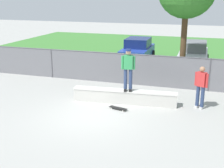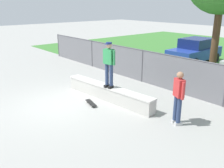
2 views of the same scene
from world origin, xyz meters
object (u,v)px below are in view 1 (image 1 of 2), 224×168
concrete_ledge (124,96)px  skateboarder (128,68)px  skateboard (118,108)px  car_blue (138,50)px  bystander (201,86)px  car_silver (193,54)px

concrete_ledge → skateboarder: bearing=-25.4°
skateboard → car_blue: size_ratio=0.19×
concrete_ledge → bystander: 3.30m
concrete_ledge → car_silver: 8.80m
skateboard → car_silver: size_ratio=0.19×
concrete_ledge → skateboard: (-0.03, -0.87, -0.23)m
skateboarder → skateboard: (-0.20, -0.79, -1.57)m
concrete_ledge → bystander: size_ratio=2.55×
bystander → car_blue: bearing=118.8°
skateboard → car_blue: (-1.46, 9.74, 0.77)m
car_silver → bystander: (0.79, -8.11, 0.17)m
skateboard → bystander: (3.23, 1.21, 0.94)m
concrete_ledge → car_blue: 9.01m
car_silver → car_blue: bearing=173.9°
skateboarder → car_blue: skateboarder is taller
concrete_ledge → skateboard: concrete_ledge is taller
bystander → car_silver: bearing=95.6°
car_silver → skateboarder: bearing=-104.7°
skateboarder → skateboard: size_ratio=2.23×
skateboard → bystander: 3.58m
skateboarder → car_blue: 9.14m
car_blue → car_silver: same height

